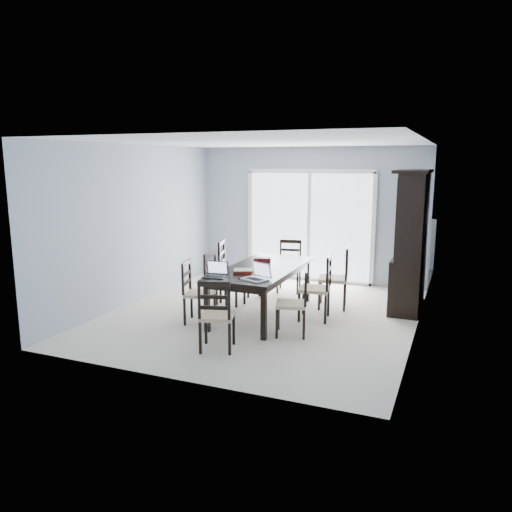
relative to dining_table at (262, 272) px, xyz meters
The scene contains 24 objects.
floor 0.67m from the dining_table, ahead, with size 5.00×5.00×0.00m, color beige.
ceiling 1.93m from the dining_table, ahead, with size 5.00×5.00×0.00m, color white.
back_wall 2.58m from the dining_table, 90.00° to the left, with size 4.50×0.02×2.60m, color #93A0B0.
wall_left 2.34m from the dining_table, behind, with size 0.02×5.00×2.60m, color #93A0B0.
wall_right 2.34m from the dining_table, ahead, with size 0.02×5.00×2.60m, color #93A0B0.
balcony 3.57m from the dining_table, 90.00° to the left, with size 4.50×2.00×0.10m, color gray.
railing 4.50m from the dining_table, 90.00° to the left, with size 4.50×0.06×1.10m, color #99999E.
dining_table is the anchor object (origin of this frame).
china_hutch 2.41m from the dining_table, 31.71° to the left, with size 0.50×1.38×2.20m.
sliding_door 2.51m from the dining_table, 90.00° to the left, with size 2.52×0.05×2.18m.
chair_left_near 1.06m from the dining_table, 139.32° to the right, with size 0.49×0.48×1.05m.
chair_left_mid 0.81m from the dining_table, behind, with size 0.41×0.40×1.05m.
chair_left_far 1.01m from the dining_table, 145.90° to the left, with size 0.55×0.54×1.18m.
chair_right_near 1.01m from the dining_table, 39.73° to the right, with size 0.50×0.49×1.05m.
chair_right_mid 0.90m from the dining_table, ahead, with size 0.49×0.48×1.13m.
chair_right_far 1.30m from the dining_table, 40.16° to the left, with size 0.52×0.51×1.16m.
chair_end_near 1.62m from the dining_table, 88.85° to the right, with size 0.50×0.51×1.06m.
chair_end_far 1.59m from the dining_table, 93.38° to the left, with size 0.47×0.48×1.07m.
laptop_dark 0.96m from the dining_table, 112.27° to the right, with size 0.34×0.26×0.21m.
laptop_silver 0.84m from the dining_table, 75.29° to the right, with size 0.39×0.34×0.23m.
book_stack 0.47m from the dining_table, 104.50° to the right, with size 0.35×0.32×0.05m.
cell_phone 0.82m from the dining_table, 88.22° to the right, with size 0.10×0.05×0.01m, color black.
game_box 0.41m from the dining_table, 111.72° to the left, with size 0.27×0.13×0.07m, color #430D15.
hot_tub 3.78m from the dining_table, 105.16° to the left, with size 2.05×1.86×1.00m.
Camera 1 is at (2.72, -6.84, 2.33)m, focal length 35.00 mm.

